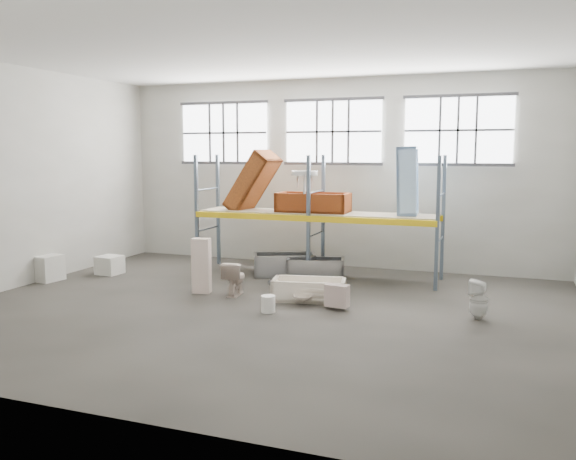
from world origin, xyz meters
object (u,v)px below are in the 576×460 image
at_px(bathtub_beige, 309,290).
at_px(steel_tub_right, 315,269).
at_px(rust_tub_flat, 313,203).
at_px(blue_tub_upright, 408,181).
at_px(toilet_beige, 235,278).
at_px(cistern_tall, 201,266).
at_px(steel_tub_left, 285,265).
at_px(toilet_white, 479,299).
at_px(bucket, 268,304).
at_px(carton_near, 45,268).

relative_size(bathtub_beige, steel_tub_right, 1.11).
bearing_deg(rust_tub_flat, blue_tub_upright, 3.04).
bearing_deg(rust_tub_flat, steel_tub_right, -63.79).
bearing_deg(steel_tub_right, bathtub_beige, -76.02).
bearing_deg(toilet_beige, cistern_tall, -3.17).
xyz_separation_m(toilet_beige, steel_tub_left, (0.30, 2.27, -0.09)).
bearing_deg(bathtub_beige, steel_tub_right, 92.37).
distance_m(toilet_white, steel_tub_left, 5.33).
bearing_deg(bucket, steel_tub_right, 91.26).
bearing_deg(blue_tub_upright, cistern_tall, -145.28).
height_order(toilet_white, steel_tub_right, toilet_white).
bearing_deg(steel_tub_left, toilet_white, -27.01).
relative_size(toilet_beige, carton_near, 1.04).
xyz_separation_m(cistern_tall, steel_tub_left, (1.07, 2.34, -0.33)).
xyz_separation_m(bathtub_beige, blue_tub_upright, (1.58, 2.57, 2.17)).
distance_m(cistern_tall, bucket, 2.25).
xyz_separation_m(steel_tub_right, rust_tub_flat, (-0.19, 0.39, 1.57)).
bearing_deg(cistern_tall, bathtub_beige, -7.11).
height_order(steel_tub_left, carton_near, carton_near).
xyz_separation_m(toilet_white, steel_tub_right, (-3.91, 2.34, -0.12)).
distance_m(toilet_beige, carton_near, 4.93).
bearing_deg(bathtub_beige, toilet_beige, 173.08).
bearing_deg(carton_near, rust_tub_flat, 25.59).
bearing_deg(blue_tub_upright, carton_near, -160.24).
relative_size(toilet_beige, steel_tub_right, 0.54).
bearing_deg(toilet_white, rust_tub_flat, -118.16).
relative_size(steel_tub_left, carton_near, 2.11).
distance_m(rust_tub_flat, blue_tub_upright, 2.36).
bearing_deg(carton_near, bucket, -7.61).
relative_size(blue_tub_upright, carton_near, 2.24).
relative_size(cistern_tall, toilet_white, 1.62).
distance_m(blue_tub_upright, bucket, 4.81).
height_order(steel_tub_left, blue_tub_upright, blue_tub_upright).
height_order(steel_tub_left, rust_tub_flat, rust_tub_flat).
bearing_deg(steel_tub_right, bucket, -88.74).
relative_size(toilet_white, blue_tub_upright, 0.46).
bearing_deg(toilet_beige, rust_tub_flat, -118.12).
bearing_deg(steel_tub_right, carton_near, -158.25).
xyz_separation_m(steel_tub_left, steel_tub_right, (0.83, -0.08, -0.03)).
height_order(toilet_beige, steel_tub_left, toilet_beige).
relative_size(cistern_tall, carton_near, 1.69).
height_order(rust_tub_flat, bucket, rust_tub_flat).
relative_size(cistern_tall, bucket, 3.73).
bearing_deg(bucket, carton_near, 172.39).
relative_size(steel_tub_left, bucket, 4.66).
distance_m(bathtub_beige, carton_near, 6.58).
height_order(toilet_white, rust_tub_flat, rust_tub_flat).
bearing_deg(blue_tub_upright, steel_tub_left, -171.61).
height_order(toilet_beige, cistern_tall, cistern_tall).
xyz_separation_m(toilet_beige, steel_tub_right, (1.14, 2.19, -0.12)).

